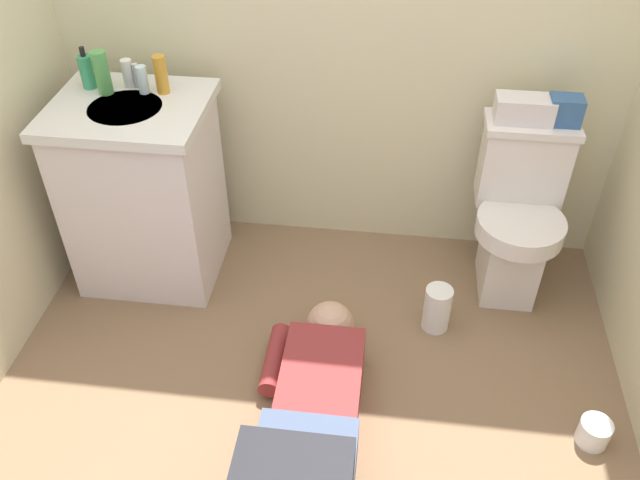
{
  "coord_description": "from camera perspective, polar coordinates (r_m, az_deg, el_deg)",
  "views": [
    {
      "loc": [
        0.23,
        -1.52,
        2.02
      ],
      "look_at": [
        -0.0,
        0.35,
        0.45
      ],
      "focal_mm": 37.01,
      "sensor_mm": 36.0,
      "label": 1
    }
  ],
  "objects": [
    {
      "name": "toilet_paper_roll",
      "position": [
        2.56,
        22.6,
        -15.1
      ],
      "size": [
        0.11,
        0.11,
        0.1
      ],
      "primitive_type": "cylinder",
      "color": "white",
      "rests_on": "ground_plane"
    },
    {
      "name": "bottle_white",
      "position": [
        2.76,
        -16.28,
        13.65
      ],
      "size": [
        0.04,
        0.04,
        0.11
      ],
      "primitive_type": "cylinder",
      "color": "white",
      "rests_on": "vanity_cabinet"
    },
    {
      "name": "soap_dispenser",
      "position": [
        2.8,
        -19.5,
        13.59
      ],
      "size": [
        0.06,
        0.06,
        0.17
      ],
      "color": "#379A65",
      "rests_on": "vanity_cabinet"
    },
    {
      "name": "paper_towel_roll",
      "position": [
        2.72,
        10.08,
        -5.85
      ],
      "size": [
        0.11,
        0.11,
        0.2
      ],
      "primitive_type": "cylinder",
      "color": "white",
      "rests_on": "ground_plane"
    },
    {
      "name": "bottle_clear",
      "position": [
        2.7,
        -15.09,
        13.25
      ],
      "size": [
        0.04,
        0.04,
        0.11
      ],
      "primitive_type": "cylinder",
      "color": "silver",
      "rests_on": "vanity_cabinet"
    },
    {
      "name": "faucet",
      "position": [
        2.74,
        -15.57,
        13.51
      ],
      "size": [
        0.02,
        0.02,
        0.1
      ],
      "primitive_type": "cylinder",
      "color": "silver",
      "rests_on": "vanity_cabinet"
    },
    {
      "name": "toiletry_bag",
      "position": [
        2.7,
        20.42,
        10.46
      ],
      "size": [
        0.12,
        0.09,
        0.11
      ],
      "primitive_type": "cube",
      "color": "#33598C",
      "rests_on": "toilet"
    },
    {
      "name": "bottle_amber",
      "position": [
        2.67,
        -13.59,
        13.73
      ],
      "size": [
        0.05,
        0.05,
        0.15
      ],
      "primitive_type": "cylinder",
      "color": "#C88928",
      "rests_on": "vanity_cabinet"
    },
    {
      "name": "tissue_box",
      "position": [
        2.67,
        17.24,
        10.75
      ],
      "size": [
        0.22,
        0.11,
        0.1
      ],
      "primitive_type": "cube",
      "color": "silver",
      "rests_on": "toilet"
    },
    {
      "name": "bottle_green",
      "position": [
        2.72,
        -18.32,
        13.57
      ],
      "size": [
        0.06,
        0.06,
        0.17
      ],
      "primitive_type": "cylinder",
      "color": "#509F4D",
      "rests_on": "vanity_cabinet"
    },
    {
      "name": "toilet",
      "position": [
        2.83,
        16.67,
        2.14
      ],
      "size": [
        0.36,
        0.46,
        0.75
      ],
      "color": "silver",
      "rests_on": "ground_plane"
    },
    {
      "name": "person_plumber",
      "position": [
        2.25,
        -0.79,
        -15.44
      ],
      "size": [
        0.39,
        1.06,
        0.52
      ],
      "color": "maroon",
      "rests_on": "ground_plane"
    },
    {
      "name": "vanity_cabinet",
      "position": [
        2.85,
        -14.93,
        4.13
      ],
      "size": [
        0.6,
        0.52,
        0.82
      ],
      "color": "silver",
      "rests_on": "ground_plane"
    },
    {
      "name": "ground_plane",
      "position": [
        2.56,
        -0.97,
        -13.2
      ],
      "size": [
        2.84,
        2.95,
        0.04
      ],
      "primitive_type": "cube",
      "color": "#826447"
    }
  ]
}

